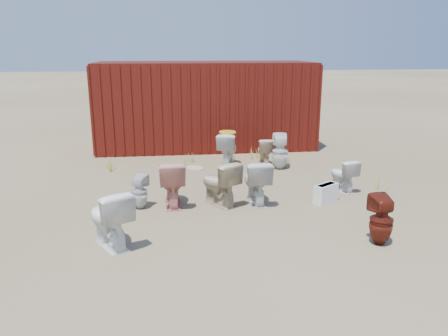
{
  "coord_description": "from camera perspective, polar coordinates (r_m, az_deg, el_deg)",
  "views": [
    {
      "loc": [
        -0.95,
        -7.4,
        2.76
      ],
      "look_at": [
        0.0,
        0.6,
        0.55
      ],
      "focal_mm": 35.0,
      "sensor_mm": 36.0,
      "label": 1
    }
  ],
  "objects": [
    {
      "name": "toilet_back_beige_right",
      "position": [
        10.74,
        5.33,
        2.2
      ],
      "size": [
        0.39,
        0.66,
        0.66
      ],
      "primitive_type": "imported",
      "rotation": [
        0.0,
        0.0,
        3.11
      ],
      "color": "beige",
      "rests_on": "ground"
    },
    {
      "name": "toilet_front_c",
      "position": [
        8.0,
        4.23,
        -1.76
      ],
      "size": [
        0.47,
        0.82,
        0.82
      ],
      "primitive_type": "imported",
      "rotation": [
        0.0,
        0.0,
        3.16
      ],
      "color": "silver",
      "rests_on": "ground"
    },
    {
      "name": "yellow_lid",
      "position": [
        10.53,
        0.46,
        4.69
      ],
      "size": [
        0.41,
        0.51,
        0.02
      ],
      "primitive_type": "ellipsoid",
      "color": "gold",
      "rests_on": "toilet_back_yellowlid"
    },
    {
      "name": "loose_lid_near",
      "position": [
        10.36,
        0.6,
        -0.04
      ],
      "size": [
        0.46,
        0.56,
        0.02
      ],
      "primitive_type": "ellipsoid",
      "rotation": [
        0.0,
        0.0,
        0.18
      ],
      "color": "beige",
      "rests_on": "ground"
    },
    {
      "name": "toilet_front_pink",
      "position": [
        7.93,
        -6.81,
        -1.91
      ],
      "size": [
        0.51,
        0.85,
        0.85
      ],
      "primitive_type": "imported",
      "rotation": [
        0.0,
        0.0,
        3.18
      ],
      "color": "#E08F81",
      "rests_on": "ground"
    },
    {
      "name": "shipping_container",
      "position": [
        12.73,
        -2.47,
        8.28
      ],
      "size": [
        6.0,
        2.4,
        2.4
      ],
      "primitive_type": "cube",
      "color": "#52130D",
      "rests_on": "ground"
    },
    {
      "name": "toilet_back_a",
      "position": [
        7.88,
        -10.99,
        -3.05
      ],
      "size": [
        0.38,
        0.38,
        0.63
      ],
      "primitive_type": "imported",
      "rotation": [
        0.0,
        0.0,
        2.71
      ],
      "color": "silver",
      "rests_on": "ground"
    },
    {
      "name": "toilet_front_e",
      "position": [
        9.01,
        15.23,
        -0.87
      ],
      "size": [
        0.53,
        0.72,
        0.66
      ],
      "primitive_type": "imported",
      "rotation": [
        0.0,
        0.0,
        3.41
      ],
      "color": "white",
      "rests_on": "ground"
    },
    {
      "name": "toilet_front_a",
      "position": [
        6.45,
        -14.77,
        -6.36
      ],
      "size": [
        0.84,
        0.97,
        0.86
      ],
      "primitive_type": "imported",
      "rotation": [
        0.0,
        0.0,
        3.68
      ],
      "color": "white",
      "rests_on": "ground"
    },
    {
      "name": "weed_clump_b",
      "position": [
        10.8,
        0.73,
        1.33
      ],
      "size": [
        0.32,
        0.32,
        0.29
      ],
      "primitive_type": "cone",
      "color": "#9F9F3F",
      "rests_on": "ground"
    },
    {
      "name": "toilet_front_maroon",
      "position": [
        6.72,
        19.86,
        -6.41
      ],
      "size": [
        0.36,
        0.37,
        0.75
      ],
      "primitive_type": "imported",
      "rotation": [
        0.0,
        0.0,
        3.23
      ],
      "color": "#5E1B10",
      "rests_on": "ground"
    },
    {
      "name": "weed_clump_e",
      "position": [
        11.41,
        4.2,
        2.07
      ],
      "size": [
        0.34,
        0.34,
        0.3
      ],
      "primitive_type": "cone",
      "color": "#9F9F3F",
      "rests_on": "ground"
    },
    {
      "name": "loose_tank",
      "position": [
        8.29,
        13.15,
        -3.25
      ],
      "size": [
        0.53,
        0.44,
        0.35
      ],
      "primitive_type": "cube",
      "rotation": [
        0.0,
        0.0,
        0.59
      ],
      "color": "white",
      "rests_on": "ground"
    },
    {
      "name": "toilet_back_beige_left",
      "position": [
        7.89,
        -0.63,
        -1.97
      ],
      "size": [
        0.82,
        0.93,
        0.82
      ],
      "primitive_type": "imported",
      "rotation": [
        0.0,
        0.0,
        3.7
      ],
      "color": "#C4B28F",
      "rests_on": "ground"
    },
    {
      "name": "weed_clump_c",
      "position": [
        10.61,
        8.22,
        0.9
      ],
      "size": [
        0.36,
        0.36,
        0.29
      ],
      "primitive_type": "cone",
      "color": "#9F9F3F",
      "rests_on": "ground"
    },
    {
      "name": "toilet_back_yellowlid",
      "position": [
        10.61,
        0.45,
        2.49
      ],
      "size": [
        0.64,
        0.88,
        0.8
      ],
      "primitive_type": "imported",
      "rotation": [
        0.0,
        0.0,
        2.87
      ],
      "color": "white",
      "rests_on": "ground"
    },
    {
      "name": "toilet_back_e",
      "position": [
        10.35,
        7.33,
        2.15
      ],
      "size": [
        0.43,
        0.43,
        0.84
      ],
      "primitive_type": "imported",
      "rotation": [
        0.0,
        0.0,
        3.01
      ],
      "color": "white",
      "rests_on": "ground"
    },
    {
      "name": "weed_clump_d",
      "position": [
        10.87,
        -4.4,
        1.29
      ],
      "size": [
        0.3,
        0.3,
        0.26
      ],
      "primitive_type": "cone",
      "color": "#9F9F3F",
      "rests_on": "ground"
    },
    {
      "name": "loose_lid_far",
      "position": [
        10.41,
        -3.84,
        -0.01
      ],
      "size": [
        0.56,
        0.59,
        0.02
      ],
      "primitive_type": "ellipsoid",
      "rotation": [
        0.0,
        0.0,
        0.59
      ],
      "color": "#C8B791",
      "rests_on": "ground"
    },
    {
      "name": "ground",
      "position": [
        7.96,
        0.51,
        -4.96
      ],
      "size": [
        100.0,
        100.0,
        0.0
      ],
      "primitive_type": "plane",
      "color": "brown",
      "rests_on": "ground"
    },
    {
      "name": "weed_clump_f",
      "position": [
        9.36,
        19.83,
        -1.94
      ],
      "size": [
        0.28,
        0.28,
        0.25
      ],
      "primitive_type": "cone",
      "color": "#9F9F3F",
      "rests_on": "ground"
    },
    {
      "name": "weed_clump_a",
      "position": [
        10.56,
        -15.28,
        0.53
      ],
      "size": [
        0.36,
        0.36,
        0.32
      ],
      "primitive_type": "cone",
      "color": "#9F9F3F",
      "rests_on": "ground"
    }
  ]
}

